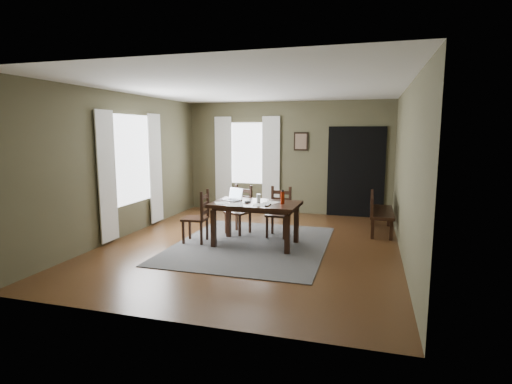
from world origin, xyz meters
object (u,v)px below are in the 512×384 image
(chair_back_right, at_px, (279,213))
(laptop, at_px, (234,197))
(bench, at_px, (378,209))
(dining_table, at_px, (256,208))
(chair_end, at_px, (198,217))
(chair_back_left, at_px, (240,210))
(water_bottle, at_px, (282,197))

(chair_back_right, distance_m, laptop, 0.97)
(bench, xyz_separation_m, laptop, (-2.53, -1.43, 0.36))
(dining_table, xyz_separation_m, bench, (2.07, 1.57, -0.21))
(dining_table, distance_m, chair_end, 1.07)
(chair_end, bearing_deg, chair_back_right, 116.53)
(dining_table, bearing_deg, laptop, 164.49)
(chair_end, xyz_separation_m, laptop, (0.59, 0.26, 0.35))
(dining_table, bearing_deg, chair_end, -171.85)
(dining_table, relative_size, chair_back_right, 1.63)
(chair_back_right, distance_m, bench, 2.01)
(chair_back_left, xyz_separation_m, bench, (2.61, 0.84, -0.00))
(bench, bearing_deg, chair_back_right, 115.80)
(chair_end, height_order, chair_back_right, chair_end)
(laptop, relative_size, water_bottle, 1.61)
(bench, height_order, water_bottle, water_bottle)
(chair_end, relative_size, water_bottle, 3.93)
(laptop, bearing_deg, bench, 54.22)
(dining_table, relative_size, laptop, 3.95)
(dining_table, relative_size, water_bottle, 6.37)
(chair_end, height_order, laptop, laptop)
(chair_end, distance_m, chair_back_left, 0.98)
(dining_table, distance_m, chair_back_right, 0.77)
(bench, bearing_deg, chair_back_left, 107.93)
(dining_table, distance_m, water_bottle, 0.51)
(chair_back_left, bearing_deg, laptop, -63.05)
(chair_back_left, xyz_separation_m, water_bottle, (1.01, -0.71, 0.41))
(water_bottle, bearing_deg, laptop, 172.11)
(dining_table, bearing_deg, chair_back_right, 71.25)
(chair_end, xyz_separation_m, bench, (3.12, 1.69, -0.01))
(water_bottle, bearing_deg, chair_back_right, 107.21)
(chair_back_left, height_order, water_bottle, water_bottle)
(dining_table, bearing_deg, bench, 38.89)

